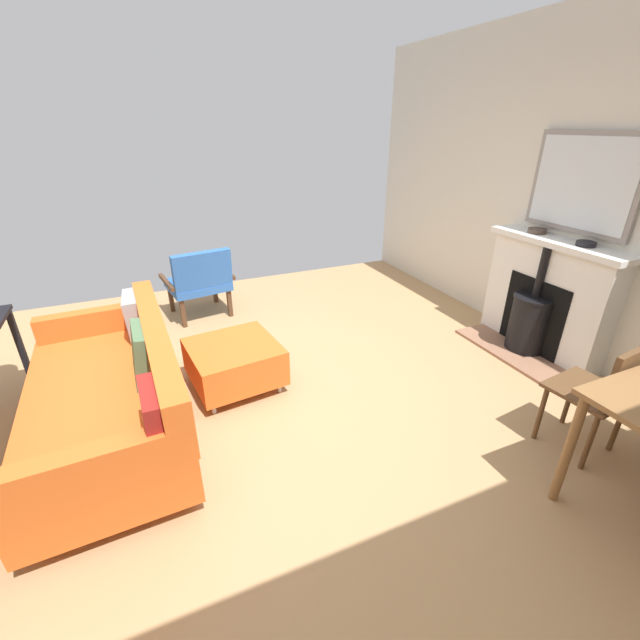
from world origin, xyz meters
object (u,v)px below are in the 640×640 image
object	(u,v)px
mantel_bowl_near	(537,230)
armchair_accent	(200,280)
ottoman	(234,361)
mantel_bowl_far	(586,243)
dining_chair_near_fireplace	(603,390)
sofa	(114,393)
fireplace	(542,303)

from	to	relation	value
mantel_bowl_near	armchair_accent	world-z (taller)	mantel_bowl_near
ottoman	armchair_accent	world-z (taller)	armchair_accent
mantel_bowl_near	mantel_bowl_far	bearing A→B (deg)	90.00
mantel_bowl_near	dining_chair_near_fireplace	xyz separation A→B (m)	(0.86, 1.39, -0.59)
sofa	ottoman	xyz separation A→B (m)	(-0.85, -0.25, -0.10)
armchair_accent	sofa	bearing A→B (deg)	64.11
dining_chair_near_fireplace	armchair_accent	bearing A→B (deg)	-58.40
armchair_accent	dining_chair_near_fireplace	distance (m)	3.66
mantel_bowl_far	dining_chair_near_fireplace	world-z (taller)	mantel_bowl_far
mantel_bowl_far	dining_chair_near_fireplace	bearing A→B (deg)	46.78
sofa	dining_chair_near_fireplace	size ratio (longest dim) A/B	2.35
mantel_bowl_near	sofa	size ratio (longest dim) A/B	0.08
dining_chair_near_fireplace	mantel_bowl_far	bearing A→B (deg)	-133.22
dining_chair_near_fireplace	sofa	bearing A→B (deg)	-26.97
mantel_bowl_near	dining_chair_near_fireplace	size ratio (longest dim) A/B	0.19
mantel_bowl_near	dining_chair_near_fireplace	bearing A→B (deg)	58.19
sofa	armchair_accent	distance (m)	1.91
fireplace	mantel_bowl_far	world-z (taller)	mantel_bowl_far
fireplace	mantel_bowl_far	bearing A→B (deg)	100.18
sofa	dining_chair_near_fireplace	xyz separation A→B (m)	(-2.75, 1.40, 0.15)
sofa	ottoman	world-z (taller)	sofa
fireplace	ottoman	size ratio (longest dim) A/B	1.70
ottoman	sofa	bearing A→B (deg)	16.27
sofa	fireplace	bearing A→B (deg)	175.78
armchair_accent	ottoman	bearing A→B (deg)	90.64
fireplace	mantel_bowl_far	size ratio (longest dim) A/B	8.42
armchair_accent	dining_chair_near_fireplace	world-z (taller)	dining_chair_near_fireplace
fireplace	mantel_bowl_near	bearing A→B (deg)	-99.04
fireplace	mantel_bowl_near	size ratio (longest dim) A/B	7.97
mantel_bowl_far	dining_chair_near_fireplace	distance (m)	1.39
fireplace	mantel_bowl_far	xyz separation A→B (m)	(-0.04, 0.22, 0.60)
fireplace	sofa	world-z (taller)	fireplace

